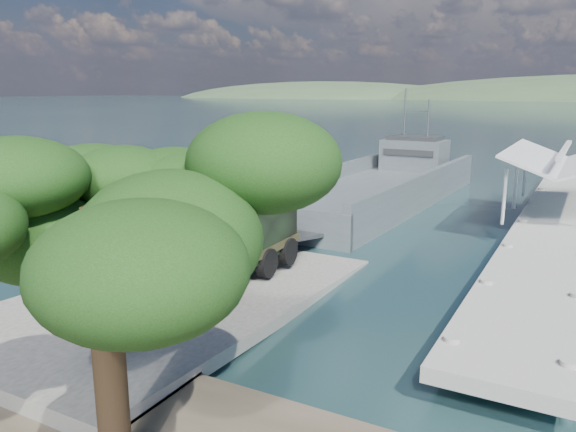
{
  "coord_description": "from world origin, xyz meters",
  "views": [
    {
      "loc": [
        14.58,
        -18.19,
        8.68
      ],
      "look_at": [
        1.38,
        6.0,
        2.49
      ],
      "focal_mm": 35.0,
      "sensor_mm": 36.0,
      "label": 1
    }
  ],
  "objects_px": {
    "pier": "(557,210)",
    "military_truck": "(238,234)",
    "landing_craft": "(375,194)",
    "soldier": "(179,265)",
    "overhang_tree": "(97,209)"
  },
  "relations": [
    {
      "from": "pier",
      "to": "military_truck",
      "type": "distance_m",
      "value": 20.67
    },
    {
      "from": "military_truck",
      "to": "soldier",
      "type": "distance_m",
      "value": 2.93
    },
    {
      "from": "landing_craft",
      "to": "military_truck",
      "type": "relative_size",
      "value": 3.81
    },
    {
      "from": "landing_craft",
      "to": "soldier",
      "type": "distance_m",
      "value": 23.3
    },
    {
      "from": "landing_craft",
      "to": "soldier",
      "type": "xyz_separation_m",
      "value": [
        -0.31,
        -23.29,
        0.65
      ]
    },
    {
      "from": "military_truck",
      "to": "pier",
      "type": "bearing_deg",
      "value": 53.39
    },
    {
      "from": "military_truck",
      "to": "soldier",
      "type": "height_order",
      "value": "military_truck"
    },
    {
      "from": "overhang_tree",
      "to": "landing_craft",
      "type": "bearing_deg",
      "value": 99.95
    },
    {
      "from": "military_truck",
      "to": "soldier",
      "type": "relative_size",
      "value": 4.58
    },
    {
      "from": "pier",
      "to": "landing_craft",
      "type": "relative_size",
      "value": 1.36
    },
    {
      "from": "soldier",
      "to": "overhang_tree",
      "type": "bearing_deg",
      "value": -71.08
    },
    {
      "from": "pier",
      "to": "soldier",
      "type": "bearing_deg",
      "value": -125.01
    },
    {
      "from": "pier",
      "to": "military_truck",
      "type": "height_order",
      "value": "pier"
    },
    {
      "from": "soldier",
      "to": "overhang_tree",
      "type": "relative_size",
      "value": 0.22
    },
    {
      "from": "pier",
      "to": "overhang_tree",
      "type": "distance_m",
      "value": 30.17
    }
  ]
}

